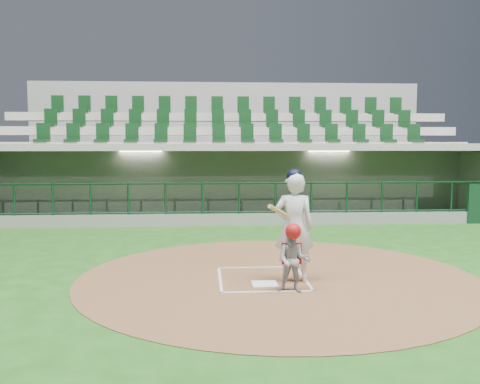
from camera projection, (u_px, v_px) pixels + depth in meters
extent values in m
plane|color=#1C4E16|center=(260.00, 275.00, 9.82)|extent=(120.00, 120.00, 0.00)
cylinder|color=brown|center=(278.00, 277.00, 9.64)|extent=(7.20, 7.20, 0.01)
cube|color=white|center=(265.00, 284.00, 9.13)|extent=(0.43, 0.43, 0.02)
cube|color=silver|center=(220.00, 279.00, 9.47)|extent=(0.05, 1.80, 0.01)
cube|color=silver|center=(304.00, 278.00, 9.57)|extent=(0.05, 1.80, 0.01)
cube|color=silver|center=(257.00, 267.00, 10.37)|extent=(1.55, 0.05, 0.01)
cube|color=white|center=(268.00, 292.00, 8.68)|extent=(1.55, 0.05, 0.01)
cube|color=slate|center=(236.00, 235.00, 17.32)|extent=(15.00, 3.00, 0.10)
cube|color=slate|center=(233.00, 188.00, 18.78)|extent=(15.00, 0.20, 2.70)
cube|color=#9F9B8D|center=(233.00, 181.00, 18.64)|extent=(13.50, 0.04, 0.90)
cube|color=slate|center=(461.00, 190.00, 17.70)|extent=(0.20, 3.00, 2.70)
cube|color=gray|center=(236.00, 147.00, 16.81)|extent=(15.40, 3.50, 0.20)
cube|color=slate|center=(239.00, 220.00, 15.72)|extent=(15.00, 0.15, 0.40)
cube|color=black|center=(239.00, 167.00, 15.57)|extent=(15.00, 0.01, 0.95)
cube|color=brown|center=(234.00, 222.00, 18.34)|extent=(12.75, 0.40, 0.45)
cube|color=white|center=(141.00, 151.00, 16.87)|extent=(1.30, 0.35, 0.04)
cube|color=white|center=(328.00, 151.00, 17.28)|extent=(1.30, 0.35, 0.04)
imported|color=#AE121C|center=(99.00, 205.00, 17.81)|extent=(1.16, 0.73, 1.72)
imported|color=#A91D12|center=(210.00, 204.00, 18.08)|extent=(1.05, 0.57, 1.70)
imported|color=#AB1812|center=(291.00, 202.00, 18.35)|extent=(1.04, 0.86, 1.82)
imported|color=#A31C11|center=(405.00, 205.00, 18.33)|extent=(1.55, 0.72, 1.60)
cube|color=gray|center=(231.00, 176.00, 20.40)|extent=(17.00, 6.50, 2.50)
cube|color=#AEAA9D|center=(233.00, 146.00, 18.80)|extent=(16.60, 0.95, 0.30)
cube|color=#A8A498|center=(231.00, 131.00, 19.69)|extent=(16.60, 0.95, 0.30)
cube|color=#A09C90|center=(230.00, 117.00, 20.59)|extent=(16.60, 0.95, 0.30)
cube|color=gray|center=(227.00, 140.00, 23.60)|extent=(17.00, 0.25, 5.05)
imported|color=silver|center=(294.00, 227.00, 9.30)|extent=(0.72, 0.51, 1.90)
sphere|color=black|center=(294.00, 176.00, 9.21)|extent=(0.28, 0.28, 0.28)
cylinder|color=tan|center=(282.00, 213.00, 9.00)|extent=(0.58, 0.79, 0.39)
imported|color=#999A9F|center=(293.00, 260.00, 8.63)|extent=(0.59, 0.52, 1.05)
sphere|color=#A51114|center=(293.00, 231.00, 8.59)|extent=(0.26, 0.26, 0.26)
cube|color=maroon|center=(292.00, 253.00, 8.77)|extent=(0.32, 0.10, 0.35)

